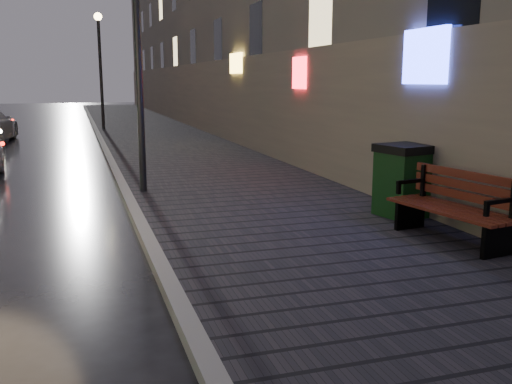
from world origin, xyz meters
The scene contains 8 objects.
ground centered at (0.00, 0.00, 0.00)m, with size 120.00×120.00×0.00m, color black.
sidewalk centered at (3.90, 21.00, 0.07)m, with size 4.60×58.00×0.15m, color black.
curb centered at (1.50, 21.00, 0.07)m, with size 0.20×58.00×0.15m, color slate.
building_near centered at (7.10, 25.00, 6.50)m, with size 1.80×50.00×13.00m, color #605B54.
lamp_near centered at (1.85, 6.00, 3.49)m, with size 0.36×0.36×5.28m.
lamp_far centered at (1.85, 22.00, 3.49)m, with size 0.36×0.36×5.28m.
bench centered at (5.65, 0.89, 0.65)m, with size 1.00×2.06×1.01m.
trash_bin centered at (5.80, 2.47, 0.77)m, with size 0.94×0.94×1.21m.
Camera 1 is at (0.56, -5.78, 2.41)m, focal length 40.00 mm.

